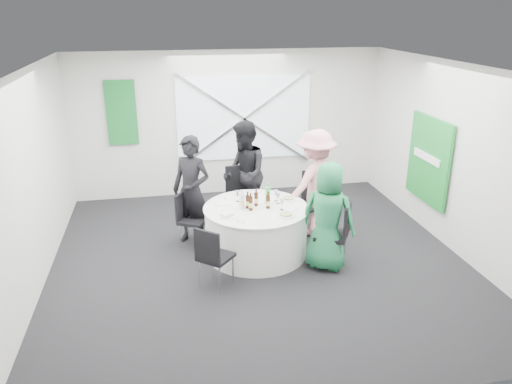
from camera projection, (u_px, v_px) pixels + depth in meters
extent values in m
plane|color=black|center=(259.00, 259.00, 7.44)|extent=(6.00, 6.00, 0.00)
plane|color=white|center=(259.00, 67.00, 6.47)|extent=(6.00, 6.00, 0.00)
plane|color=silver|center=(229.00, 124.00, 9.71)|extent=(6.00, 0.00, 6.00)
plane|color=silver|center=(329.00, 277.00, 4.19)|extent=(6.00, 0.00, 6.00)
plane|color=silver|center=(31.00, 184.00, 6.42)|extent=(0.00, 6.00, 6.00)
plane|color=silver|center=(454.00, 158.00, 7.49)|extent=(0.00, 6.00, 6.00)
cube|color=silver|center=(244.00, 118.00, 9.70)|extent=(2.60, 0.03, 1.60)
cube|color=silver|center=(244.00, 119.00, 9.66)|extent=(2.63, 0.05, 1.84)
cube|color=silver|center=(244.00, 119.00, 9.66)|extent=(2.63, 0.05, 1.84)
cube|color=#146629|center=(121.00, 113.00, 9.20)|extent=(0.55, 0.04, 1.20)
cube|color=#18872C|center=(429.00, 160.00, 8.10)|extent=(0.05, 1.20, 1.40)
cylinder|color=silver|center=(256.00, 231.00, 7.50)|extent=(1.52, 1.52, 0.74)
cylinder|color=silver|center=(256.00, 208.00, 7.36)|extent=(1.56, 1.56, 0.02)
cube|color=black|center=(241.00, 198.00, 8.44)|extent=(0.48, 0.48, 0.05)
cube|color=black|center=(238.00, 179.00, 8.54)|extent=(0.44, 0.06, 0.49)
cylinder|color=silver|center=(249.00, 208.00, 8.74)|extent=(0.02, 0.02, 0.47)
cylinder|color=silver|center=(228.00, 209.00, 8.66)|extent=(0.02, 0.02, 0.47)
cylinder|color=silver|center=(254.00, 216.00, 8.40)|extent=(0.02, 0.02, 0.47)
cylinder|color=silver|center=(233.00, 218.00, 8.32)|extent=(0.02, 0.02, 0.47)
cube|color=black|center=(193.00, 221.00, 7.74)|extent=(0.53, 0.53, 0.05)
cube|color=black|center=(181.00, 205.00, 7.71)|extent=(0.20, 0.35, 0.42)
cylinder|color=silver|center=(188.00, 228.00, 8.00)|extent=(0.02, 0.02, 0.40)
cylinder|color=silver|center=(180.00, 236.00, 7.72)|extent=(0.02, 0.02, 0.40)
cylinder|color=silver|center=(207.00, 231.00, 7.92)|extent=(0.02, 0.02, 0.40)
cylinder|color=silver|center=(199.00, 239.00, 7.64)|extent=(0.02, 0.02, 0.40)
cube|color=black|center=(302.00, 207.00, 8.07)|extent=(0.63, 0.63, 0.06)
cube|color=black|center=(312.00, 188.00, 8.11)|extent=(0.26, 0.40, 0.50)
cylinder|color=silver|center=(318.00, 222.00, 8.14)|extent=(0.02, 0.02, 0.47)
cylinder|color=silver|center=(301.00, 215.00, 8.41)|extent=(0.02, 0.02, 0.47)
cylinder|color=silver|center=(302.00, 228.00, 7.91)|extent=(0.02, 0.02, 0.47)
cylinder|color=silver|center=(286.00, 221.00, 8.17)|extent=(0.02, 0.02, 0.47)
cube|color=black|center=(331.00, 235.00, 7.12)|extent=(0.60, 0.60, 0.05)
cube|color=black|center=(347.00, 220.00, 6.97)|extent=(0.24, 0.39, 0.47)
cylinder|color=silver|center=(341.00, 258.00, 7.00)|extent=(0.02, 0.02, 0.45)
cylinder|color=silver|center=(345.00, 247.00, 7.32)|extent=(0.02, 0.02, 0.45)
cylinder|color=silver|center=(316.00, 254.00, 7.10)|extent=(0.02, 0.02, 0.45)
cylinder|color=silver|center=(321.00, 244.00, 7.42)|extent=(0.02, 0.02, 0.45)
cube|color=black|center=(216.00, 257.00, 6.60)|extent=(0.57, 0.57, 0.05)
cube|color=black|center=(207.00, 246.00, 6.36)|extent=(0.31, 0.28, 0.43)
cylinder|color=silver|center=(199.00, 274.00, 6.62)|extent=(0.02, 0.02, 0.41)
cylinder|color=silver|center=(220.00, 280.00, 6.47)|extent=(0.02, 0.02, 0.41)
cylinder|color=silver|center=(213.00, 264.00, 6.89)|extent=(0.02, 0.02, 0.41)
cylinder|color=silver|center=(233.00, 269.00, 6.74)|extent=(0.02, 0.02, 0.41)
imported|color=black|center=(192.00, 191.00, 7.72)|extent=(0.75, 0.70, 1.73)
imported|color=black|center=(244.00, 174.00, 8.38)|extent=(0.50, 0.88, 1.80)
imported|color=pink|center=(315.00, 183.00, 8.01)|extent=(1.25, 0.98, 1.75)
imported|color=#217A48|center=(328.00, 217.00, 6.96)|extent=(0.92, 0.84, 1.57)
cylinder|color=white|center=(245.00, 193.00, 7.89)|extent=(0.26, 0.26, 0.01)
cylinder|color=white|center=(223.00, 203.00, 7.50)|extent=(0.25, 0.25, 0.01)
cylinder|color=white|center=(288.00, 199.00, 7.65)|extent=(0.25, 0.25, 0.01)
cylinder|color=#94B05E|center=(288.00, 198.00, 7.64)|extent=(0.16, 0.16, 0.02)
cylinder|color=white|center=(286.00, 215.00, 7.06)|extent=(0.27, 0.27, 0.01)
cylinder|color=#94B05E|center=(286.00, 214.00, 7.05)|extent=(0.18, 0.18, 0.02)
cylinder|color=white|center=(228.00, 216.00, 7.04)|extent=(0.27, 0.27, 0.01)
cube|color=silver|center=(227.00, 215.00, 7.00)|extent=(0.20, 0.19, 0.05)
cylinder|color=#371A0A|center=(248.00, 202.00, 7.30)|extent=(0.06, 0.06, 0.20)
cylinder|color=#371A0A|center=(248.00, 194.00, 7.25)|extent=(0.02, 0.02, 0.06)
cylinder|color=#DEC276|center=(248.00, 203.00, 7.30)|extent=(0.06, 0.06, 0.07)
cylinder|color=#371A0A|center=(256.00, 199.00, 7.39)|extent=(0.06, 0.06, 0.20)
cylinder|color=#371A0A|center=(256.00, 191.00, 7.34)|extent=(0.02, 0.02, 0.06)
cylinder|color=#DEC276|center=(256.00, 201.00, 7.39)|extent=(0.06, 0.06, 0.07)
cylinder|color=#371A0A|center=(268.00, 202.00, 7.29)|extent=(0.06, 0.06, 0.20)
cylinder|color=#371A0A|center=(268.00, 194.00, 7.25)|extent=(0.02, 0.02, 0.06)
cylinder|color=#DEC276|center=(268.00, 203.00, 7.30)|extent=(0.06, 0.06, 0.07)
cylinder|color=#371A0A|center=(251.00, 204.00, 7.22)|extent=(0.06, 0.06, 0.20)
cylinder|color=#371A0A|center=(251.00, 195.00, 7.17)|extent=(0.02, 0.02, 0.06)
cylinder|color=#DEC276|center=(251.00, 205.00, 7.23)|extent=(0.06, 0.06, 0.07)
cylinder|color=green|center=(268.00, 195.00, 7.44)|extent=(0.08, 0.08, 0.27)
cylinder|color=green|center=(268.00, 185.00, 7.38)|extent=(0.03, 0.03, 0.06)
cylinder|color=#DEC276|center=(268.00, 197.00, 7.45)|extent=(0.08, 0.08, 0.09)
cylinder|color=silver|center=(242.00, 201.00, 7.28)|extent=(0.08, 0.08, 0.23)
cylinder|color=silver|center=(242.00, 192.00, 7.23)|extent=(0.03, 0.03, 0.06)
cylinder|color=#DEC276|center=(242.00, 203.00, 7.29)|extent=(0.08, 0.08, 0.08)
cylinder|color=white|center=(282.00, 210.00, 7.27)|extent=(0.06, 0.06, 0.00)
cylinder|color=white|center=(282.00, 206.00, 7.25)|extent=(0.01, 0.01, 0.10)
cone|color=white|center=(282.00, 201.00, 7.23)|extent=(0.07, 0.07, 0.08)
cylinder|color=white|center=(276.00, 201.00, 7.61)|extent=(0.06, 0.06, 0.00)
cylinder|color=white|center=(276.00, 197.00, 7.59)|extent=(0.01, 0.01, 0.10)
cone|color=white|center=(276.00, 193.00, 7.56)|extent=(0.07, 0.07, 0.08)
cylinder|color=white|center=(238.00, 201.00, 7.58)|extent=(0.06, 0.06, 0.00)
cylinder|color=white|center=(238.00, 198.00, 7.56)|extent=(0.01, 0.01, 0.10)
cone|color=white|center=(238.00, 193.00, 7.53)|extent=(0.07, 0.07, 0.08)
cylinder|color=white|center=(278.00, 203.00, 7.50)|extent=(0.06, 0.06, 0.00)
cylinder|color=white|center=(278.00, 200.00, 7.49)|extent=(0.01, 0.01, 0.10)
cone|color=white|center=(278.00, 195.00, 7.46)|extent=(0.07, 0.07, 0.08)
cube|color=silver|center=(222.00, 215.00, 7.07)|extent=(0.11, 0.13, 0.01)
cube|color=silver|center=(241.00, 222.00, 6.86)|extent=(0.11, 0.12, 0.01)
cube|color=silver|center=(256.00, 193.00, 7.90)|extent=(0.15, 0.03, 0.01)
cube|color=silver|center=(238.00, 195.00, 7.83)|extent=(0.15, 0.02, 0.01)
cube|color=silver|center=(291.00, 201.00, 7.57)|extent=(0.09, 0.14, 0.01)
cube|color=silver|center=(273.00, 195.00, 7.83)|extent=(0.10, 0.13, 0.01)
cube|color=silver|center=(286.00, 218.00, 6.99)|extent=(0.10, 0.13, 0.01)
cube|color=silver|center=(294.00, 211.00, 7.23)|extent=(0.11, 0.12, 0.01)
cube|color=silver|center=(224.00, 200.00, 7.63)|extent=(0.08, 0.14, 0.01)
cube|color=silver|center=(217.00, 208.00, 7.34)|extent=(0.08, 0.14, 0.01)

